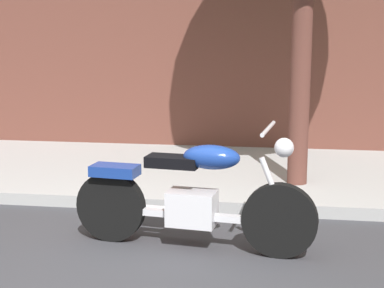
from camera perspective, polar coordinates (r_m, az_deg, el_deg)
name	(u,v)px	position (r m, az deg, el deg)	size (l,w,h in m)	color
ground_plane	(124,271)	(5.04, -6.64, -12.19)	(60.00, 60.00, 0.00)	#38383D
sidewalk	(186,172)	(8.06, -0.62, -2.79)	(24.35, 3.19, 0.14)	#A6A6A6
motorcycle	(192,197)	(5.36, -0.01, -5.23)	(2.27, 0.71, 1.17)	black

